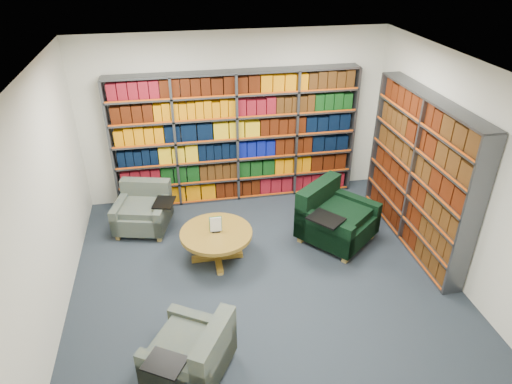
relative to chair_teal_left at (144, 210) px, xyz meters
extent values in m
cube|color=black|center=(1.58, -1.68, -0.29)|extent=(5.00, 5.00, 0.01)
cube|color=white|center=(1.58, -1.68, 2.52)|extent=(5.00, 5.00, 0.01)
cube|color=silver|center=(1.58, 0.83, 1.12)|extent=(5.00, 0.01, 2.80)
cube|color=silver|center=(1.58, -4.18, 1.12)|extent=(5.00, 0.01, 2.80)
cube|color=silver|center=(-0.93, -1.68, 1.12)|extent=(0.01, 5.00, 2.80)
cube|color=silver|center=(4.08, -1.68, 1.12)|extent=(0.01, 5.00, 2.80)
cube|color=#47494F|center=(1.58, 0.66, 0.82)|extent=(4.00, 0.28, 2.20)
cube|color=silver|center=(1.58, 0.79, 0.82)|extent=(4.00, 0.02, 2.20)
cube|color=#D84C0A|center=(1.58, 0.53, 0.82)|extent=(4.00, 0.01, 2.20)
cube|color=black|center=(1.58, 0.66, -0.11)|extent=(3.88, 0.21, 0.29)
cube|color=maroon|center=(1.58, 0.66, 0.26)|extent=(3.88, 0.21, 0.29)
cube|color=black|center=(1.58, 0.66, 0.63)|extent=(3.88, 0.21, 0.29)
cube|color=#C66B01|center=(1.58, 0.66, 0.99)|extent=(3.88, 0.21, 0.29)
cube|color=#381103|center=(1.58, 0.66, 1.36)|extent=(3.88, 0.21, 0.29)
cube|color=maroon|center=(1.58, 0.66, 1.73)|extent=(3.88, 0.21, 0.29)
cube|color=#47494F|center=(3.92, -1.08, 0.82)|extent=(0.28, 2.50, 2.20)
cube|color=silver|center=(4.05, -1.08, 0.82)|extent=(0.02, 2.50, 2.20)
cube|color=#D84C0A|center=(3.79, -1.08, 0.82)|extent=(0.02, 2.50, 2.20)
cube|color=#381103|center=(3.92, -1.08, -0.11)|extent=(0.21, 2.38, 0.29)
cube|color=#381103|center=(3.92, -1.08, 0.26)|extent=(0.21, 2.38, 0.29)
cube|color=#381103|center=(3.92, -1.08, 0.63)|extent=(0.21, 2.38, 0.29)
cube|color=#381F09|center=(3.92, -1.08, 0.99)|extent=(0.21, 2.38, 0.29)
cube|color=#381F09|center=(3.92, -1.08, 1.36)|extent=(0.21, 2.38, 0.29)
cube|color=#381103|center=(3.92, -1.08, 1.73)|extent=(0.21, 2.38, 0.29)
cube|color=#0B1E3B|center=(-0.02, -0.07, -0.06)|extent=(0.94, 0.94, 0.28)
cube|color=#0B1E3B|center=(0.05, 0.22, 0.11)|extent=(0.79, 0.36, 0.62)
cube|color=#0B1E3B|center=(-0.34, 0.01, 0.01)|extent=(0.31, 0.78, 0.41)
cube|color=#0B1E3B|center=(0.30, -0.15, 0.01)|extent=(0.31, 0.78, 0.41)
cube|color=black|center=(0.33, -0.21, 0.23)|extent=(0.38, 0.44, 0.02)
cube|color=olive|center=(-0.41, -0.30, -0.24)|extent=(0.07, 0.07, 0.09)
cube|color=olive|center=(0.21, -0.46, -0.24)|extent=(0.07, 0.07, 0.09)
cube|color=olive|center=(-0.25, 0.32, -0.24)|extent=(0.07, 0.07, 0.09)
cube|color=olive|center=(0.37, 0.16, -0.24)|extent=(0.07, 0.07, 0.09)
cube|color=black|center=(2.84, -0.93, -0.02)|extent=(1.31, 1.31, 0.33)
cube|color=black|center=(2.61, -0.65, 0.19)|extent=(0.85, 0.75, 0.74)
cube|color=black|center=(2.54, -1.18, 0.07)|extent=(0.70, 0.81, 0.50)
cube|color=black|center=(3.14, -0.68, 0.07)|extent=(0.70, 0.81, 0.50)
cube|color=black|center=(2.53, -1.25, 0.34)|extent=(0.56, 0.57, 0.03)
cube|color=olive|center=(2.79, -1.46, -0.23)|extent=(0.10, 0.10, 0.10)
cube|color=olive|center=(3.38, -0.98, -0.23)|extent=(0.10, 0.10, 0.10)
cube|color=olive|center=(2.30, -0.87, -0.23)|extent=(0.10, 0.10, 0.10)
cube|color=olive|center=(2.89, -0.39, -0.23)|extent=(0.10, 0.10, 0.10)
cube|color=#0B1E3B|center=(0.52, -2.92, -0.06)|extent=(1.05, 1.05, 0.27)
cube|color=#0B1E3B|center=(0.77, -3.07, 0.11)|extent=(0.54, 0.75, 0.61)
cube|color=#0B1E3B|center=(0.68, -2.64, 0.01)|extent=(0.72, 0.50, 0.41)
cube|color=#0B1E3B|center=(0.35, -3.20, 0.01)|extent=(0.72, 0.50, 0.41)
cube|color=black|center=(0.29, -3.21, 0.23)|extent=(0.47, 0.44, 0.02)
cube|color=olive|center=(0.41, -2.48, -0.24)|extent=(0.08, 0.08, 0.09)
cube|color=olive|center=(0.08, -3.03, -0.24)|extent=(0.08, 0.08, 0.09)
cube|color=olive|center=(0.95, -2.81, -0.24)|extent=(0.08, 0.08, 0.09)
cylinder|color=brown|center=(1.02, -1.07, 0.16)|extent=(1.00, 1.00, 0.06)
cylinder|color=brown|center=(1.02, -1.07, -0.06)|extent=(0.13, 0.13, 0.40)
cube|color=brown|center=(1.02, -1.07, -0.24)|extent=(0.72, 0.09, 0.07)
cube|color=brown|center=(1.02, -1.07, -0.24)|extent=(0.09, 0.72, 0.07)
cube|color=black|center=(1.02, -1.07, 0.19)|extent=(0.11, 0.06, 0.01)
cube|color=white|center=(1.02, -1.07, 0.31)|extent=(0.16, 0.01, 0.22)
cube|color=#145926|center=(1.02, -1.06, 0.31)|extent=(0.17, 0.00, 0.24)
camera|label=1|loc=(0.60, -6.27, 3.77)|focal=32.00mm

